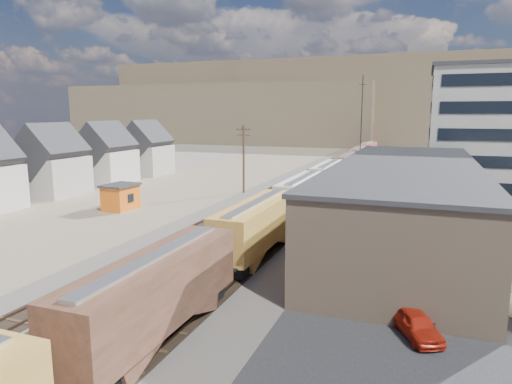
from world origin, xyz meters
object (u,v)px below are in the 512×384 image
(utility_pole_north, at_px, (244,158))
(parked_car_blue, at_px, (450,191))
(freight_train, at_px, (318,184))
(maintenance_shed, at_px, (121,197))
(parked_car_red, at_px, (417,325))

(utility_pole_north, xyz_separation_m, parked_car_blue, (28.74, 7.49, -4.53))
(freight_train, bearing_deg, maintenance_shed, -153.28)
(utility_pole_north, bearing_deg, parked_car_blue, 14.60)
(utility_pole_north, xyz_separation_m, maintenance_shed, (-9.91, -16.12, -3.66))
(maintenance_shed, distance_m, parked_car_blue, 45.29)
(maintenance_shed, bearing_deg, parked_car_blue, 31.41)
(freight_train, relative_size, parked_car_red, 29.82)
(maintenance_shed, xyz_separation_m, parked_car_blue, (38.65, 23.60, -0.86))
(utility_pole_north, height_order, parked_car_red, utility_pole_north)
(parked_car_blue, bearing_deg, freight_train, 159.83)
(utility_pole_north, relative_size, maintenance_shed, 2.22)
(utility_pole_north, distance_m, maintenance_shed, 19.27)
(parked_car_red, height_order, parked_car_blue, parked_car_blue)
(parked_car_blue, bearing_deg, utility_pole_north, 137.35)
(freight_train, bearing_deg, parked_car_blue, 37.08)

